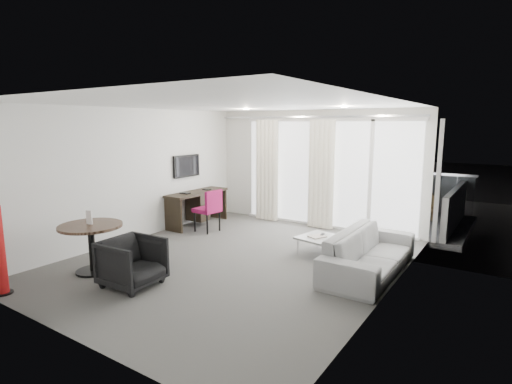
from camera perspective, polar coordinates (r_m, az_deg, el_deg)
The scene contains 27 objects.
floor at distance 6.87m, azimuth -2.80°, elevation -9.78°, with size 5.00×6.00×0.00m, color #4D4C49.
ceiling at distance 6.49m, azimuth -2.99°, elevation 12.41°, with size 5.00×6.00×0.00m, color white.
wall_left at distance 8.28m, azimuth -17.00°, elevation 2.38°, with size 0.00×6.00×2.60m, color silver.
wall_right at distance 5.48m, azimuth 18.69°, elevation -1.22°, with size 0.00×6.00×2.60m, color silver.
wall_front at distance 4.55m, azimuth -25.92°, elevation -3.85°, with size 5.00×0.00×2.60m, color silver.
window_panel at distance 9.01m, azimuth 10.01°, elevation 2.57°, with size 4.00×0.02×2.38m, color white, non-canonical shape.
window_frame at distance 8.99m, azimuth 9.98°, elevation 2.56°, with size 4.10×0.06×2.44m, color white, non-canonical shape.
curtain_left at distance 9.53m, azimuth 1.59°, elevation 3.09°, with size 0.60×0.20×2.38m, color #EEE7CF, non-canonical shape.
curtain_right at distance 8.88m, azimuth 9.29°, elevation 2.49°, with size 0.60×0.20×2.38m, color #EEE7CF, non-canonical shape.
curtain_track at distance 8.92m, azimuth 8.02°, elevation 10.61°, with size 4.80×0.04×0.04m, color #B2B2B7, non-canonical shape.
downlight_a at distance 8.32m, azimuth -1.41°, elevation 11.74°, with size 0.12×0.12×0.02m, color #FFE0B2.
downlight_b at distance 7.32m, azimuth 12.51°, elevation 11.80°, with size 0.12×0.12×0.02m, color #FFE0B2.
desk at distance 9.27m, azimuth -8.38°, elevation -2.31°, with size 0.51×1.64×0.77m, color black, non-canonical shape.
tv at distance 9.22m, azimuth -9.89°, elevation 3.68°, with size 0.05×0.80×0.50m, color black, non-canonical shape.
desk_chair at distance 8.65m, azimuth -7.02°, elevation -2.63°, with size 0.50×0.47×0.92m, color maroon, non-canonical shape.
round_table at distance 6.76m, azimuth -22.38°, elevation -7.46°, with size 0.95×0.95×0.76m, color #37251A, non-canonical shape.
menu_card at distance 6.71m, azimuth -22.65°, elevation -4.60°, with size 0.12×0.02×0.22m, color white, non-canonical shape.
tub_armchair at distance 6.02m, azimuth -17.25°, elevation -9.58°, with size 0.74×0.76×0.69m, color black.
coffee_table at distance 7.23m, azimuth 9.26°, elevation -7.58°, with size 0.71×0.71×0.32m, color gray, non-canonical shape.
remote at distance 7.30m, azimuth 9.45°, elevation -5.78°, with size 0.05×0.17×0.02m, color black, non-canonical shape.
magazine at distance 7.18m, azimuth 8.72°, elevation -6.02°, with size 0.24×0.31×0.02m, color gray, non-canonical shape.
sofa at distance 6.50m, azimuth 15.91°, elevation -8.28°, with size 2.24×0.87×0.65m, color gray.
terrace_slab at distance 10.61m, azimuth 13.09°, elevation -3.39°, with size 5.60×3.00×0.12m, color #4D4D50.
rattan_chair_a at distance 10.15m, azimuth 16.06°, elevation -1.42°, with size 0.55×0.55×0.81m, color #453520, non-canonical shape.
rattan_chair_b at distance 10.59m, azimuth 22.54°, elevation -1.21°, with size 0.58×0.58×0.86m, color #453520, non-canonical shape.
rattan_table at distance 9.58m, azimuth 18.21°, elevation -3.03°, with size 0.53×0.53×0.53m, color #453520, non-canonical shape.
balustrade at distance 11.86m, azimuth 15.65°, elevation 0.62°, with size 5.50×0.06×1.05m, color #B2B2B7, non-canonical shape.
Camera 1 is at (3.84, -5.22, 2.28)m, focal length 28.00 mm.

